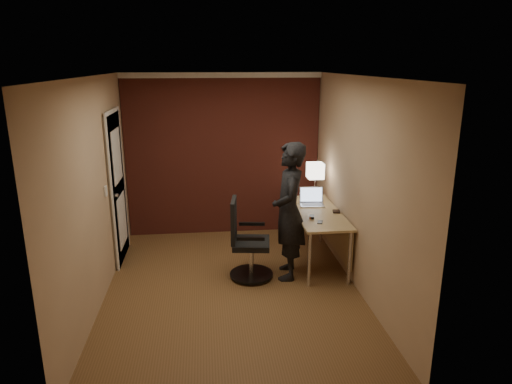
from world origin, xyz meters
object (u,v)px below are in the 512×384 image
wallet (336,211)px  office_chair (246,244)px  laptop (312,200)px  desk_lamp (315,171)px  mouse (312,217)px  phone (320,222)px  person (289,211)px  desk (322,220)px

wallet → office_chair: office_chair is taller
laptop → wallet: size_ratio=3.21×
desk_lamp → mouse: bearing=-105.6°
phone → office_chair: bearing=-166.7°
person → wallet: bearing=120.7°
mouse → wallet: (0.38, 0.19, -0.01)m
desk → office_chair: (-1.06, -0.35, -0.15)m
wallet → person: (-0.69, -0.29, 0.12)m
person → desk: bearing=132.5°
laptop → person: person is taller
desk_lamp → phone: bearing=-99.4°
laptop → wallet: 0.46m
wallet → person: 0.76m
desk → desk_lamp: (0.02, 0.56, 0.55)m
desk → phone: 0.48m
mouse → office_chair: 0.91m
phone → laptop: bearing=103.2°
mouse → wallet: mouse is taller
desk_lamp → phone: 1.09m
phone → person: person is taller
phone → office_chair: 0.96m
desk → person: size_ratio=0.87×
phone → person: bearing=-172.2°
desk_lamp → laptop: size_ratio=1.52×
desk → wallet: bearing=-22.3°
office_chair → wallet: bearing=13.1°
mouse → laptop: bearing=91.5°
laptop → office_chair: office_chair is taller
laptop → phone: bearing=-95.1°
desk → desk_lamp: 0.78m
desk_lamp → phone: desk_lamp is taller
desk_lamp → person: size_ratio=0.31×
desk → laptop: size_ratio=4.25×
desk_lamp → mouse: size_ratio=5.35×
office_chair → phone: bearing=-5.0°
office_chair → laptop: bearing=34.5°
mouse → phone: size_ratio=0.87×
person → desk_lamp: bearing=157.1°
laptop → mouse: (-0.13, -0.58, -0.05)m
mouse → office_chair: bearing=-159.5°
desk → mouse: 0.36m
phone → wallet: wallet is taller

